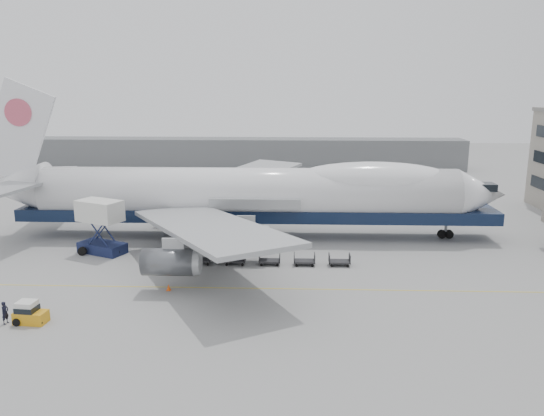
{
  "coord_description": "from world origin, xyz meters",
  "views": [
    {
      "loc": [
        5.38,
        -53.53,
        18.85
      ],
      "look_at": [
        3.17,
        6.0,
        5.15
      ],
      "focal_mm": 35.0,
      "sensor_mm": 36.0,
      "label": 1
    }
  ],
  "objects_px": {
    "airliner": "(254,194)",
    "ground_worker": "(5,313)",
    "catering_truck": "(101,224)",
    "baggage_tug": "(29,313)"
  },
  "relations": [
    {
      "from": "airliner",
      "to": "catering_truck",
      "type": "bearing_deg",
      "value": -156.38
    },
    {
      "from": "catering_truck",
      "to": "ground_worker",
      "type": "xyz_separation_m",
      "value": [
        -1.28,
        -18.95,
        -2.51
      ]
    },
    {
      "from": "catering_truck",
      "to": "baggage_tug",
      "type": "height_order",
      "value": "catering_truck"
    },
    {
      "from": "catering_truck",
      "to": "ground_worker",
      "type": "height_order",
      "value": "catering_truck"
    },
    {
      "from": "baggage_tug",
      "to": "catering_truck",
      "type": "bearing_deg",
      "value": 97.21
    },
    {
      "from": "airliner",
      "to": "ground_worker",
      "type": "height_order",
      "value": "airliner"
    },
    {
      "from": "catering_truck",
      "to": "ground_worker",
      "type": "relative_size",
      "value": 3.28
    },
    {
      "from": "airliner",
      "to": "baggage_tug",
      "type": "relative_size",
      "value": 25.22
    },
    {
      "from": "airliner",
      "to": "ground_worker",
      "type": "distance_m",
      "value": 32.54
    },
    {
      "from": "baggage_tug",
      "to": "ground_worker",
      "type": "relative_size",
      "value": 1.41
    }
  ]
}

